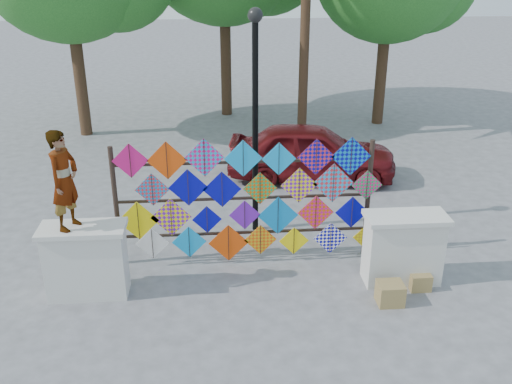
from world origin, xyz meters
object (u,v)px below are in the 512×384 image
sedan (312,152)px  kite_rack (247,200)px  vendor_woman (64,180)px  lamppost (255,104)px

sedan → kite_rack: bearing=163.1°
vendor_woman → lamppost: lamppost is taller
sedan → vendor_woman: bearing=144.0°
vendor_woman → lamppost: size_ratio=0.37×
kite_rack → sedan: (1.88, 4.00, -0.53)m
kite_rack → sedan: kite_rack is taller
vendor_woman → kite_rack: bearing=-50.1°
sedan → lamppost: size_ratio=0.94×
kite_rack → vendor_woman: 3.19m
vendor_woman → sedan: 7.02m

